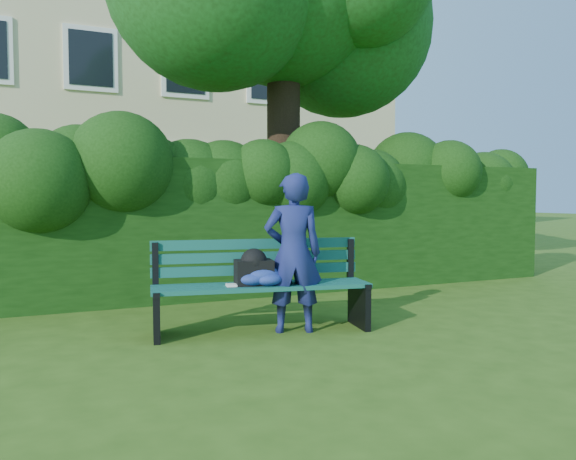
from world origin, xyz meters
name	(u,v)px	position (x,y,z in m)	size (l,w,h in m)	color
ground	(312,326)	(0.00, 0.00, 0.00)	(80.00, 80.00, 0.00)	#305014
apartment_building	(118,53)	(0.00, 13.99, 6.00)	(16.00, 8.08, 12.00)	beige
hedge	(240,228)	(0.00, 2.20, 0.90)	(10.00, 1.00, 1.80)	black
park_bench	(260,281)	(-0.58, -0.01, 0.50)	(2.16, 0.92, 0.89)	#0F4C42
man_reading	(293,253)	(-0.29, -0.16, 0.77)	(0.56, 0.37, 1.54)	navy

